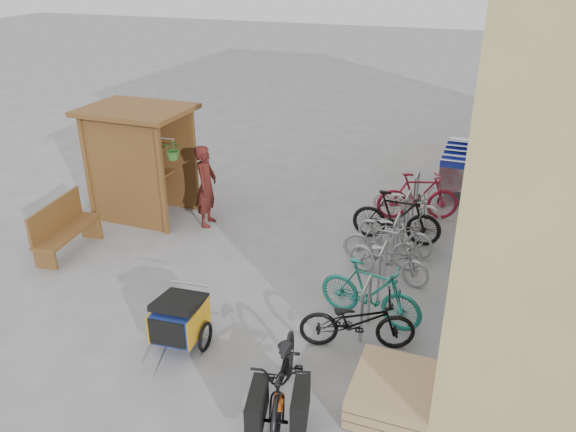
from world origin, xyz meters
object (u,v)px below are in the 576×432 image
(bench, at_px, (63,227))
(bike_6, at_px, (407,204))
(pallet_stack, at_px, (393,393))
(bike_1, at_px, (370,292))
(bike_5, at_px, (397,217))
(bike_4, at_px, (395,231))
(shopping_carts, at_px, (457,163))
(bike_7, at_px, (418,196))
(bike_3, at_px, (382,244))
(bike_0, at_px, (357,321))
(child_trailer, at_px, (179,318))
(kiosk, at_px, (136,147))
(bike_2, at_px, (389,258))
(person_kiosk, at_px, (206,186))
(cargo_bike, at_px, (284,377))

(bench, distance_m, bike_6, 6.92)
(pallet_stack, xyz_separation_m, bike_1, (-0.70, 1.73, 0.30))
(bike_1, bearing_deg, bike_5, 13.36)
(bike_4, relative_size, bike_5, 0.89)
(shopping_carts, distance_m, bike_7, 2.23)
(bike_3, height_order, bike_7, bike_7)
(bike_3, distance_m, bike_5, 1.07)
(bike_0, height_order, bike_5, bike_5)
(bike_1, distance_m, bike_7, 4.03)
(child_trailer, xyz_separation_m, bike_0, (2.43, 0.86, -0.02))
(bike_1, bearing_deg, kiosk, 79.89)
(child_trailer, relative_size, bike_6, 0.87)
(child_trailer, xyz_separation_m, bike_2, (2.47, 2.92, -0.06))
(bike_4, relative_size, bike_7, 0.89)
(kiosk, xyz_separation_m, bike_2, (5.60, -0.79, -1.15))
(kiosk, relative_size, bench, 1.48)
(person_kiosk, relative_size, bike_3, 1.17)
(bike_6, distance_m, bike_7, 0.35)
(bike_0, bearing_deg, bike_6, -16.26)
(bike_5, bearing_deg, bike_2, -174.28)
(bike_3, xyz_separation_m, bike_4, (0.11, 0.67, -0.04))
(bike_1, bearing_deg, pallet_stack, -147.00)
(kiosk, distance_m, bike_3, 5.52)
(kiosk, height_order, bench, kiosk)
(cargo_bike, distance_m, bike_4, 4.67)
(bike_0, height_order, bike_1, bike_1)
(pallet_stack, distance_m, cargo_bike, 1.40)
(bench, relative_size, bike_1, 1.00)
(pallet_stack, bearing_deg, child_trailer, 177.05)
(kiosk, distance_m, child_trailer, 4.97)
(bike_0, relative_size, bike_7, 0.95)
(bike_0, xyz_separation_m, bike_1, (0.03, 0.71, 0.07))
(kiosk, bearing_deg, bike_6, 16.37)
(bike_6, bearing_deg, bike_4, -160.51)
(child_trailer, distance_m, person_kiosk, 4.11)
(bike_7, bearing_deg, bike_1, 158.84)
(bike_2, relative_size, bike_4, 0.98)
(bike_2, bearing_deg, bike_0, -168.34)
(pallet_stack, height_order, bike_5, bike_5)
(child_trailer, relative_size, bike_2, 0.93)
(bike_2, bearing_deg, bike_5, 18.66)
(bench, xyz_separation_m, bike_2, (6.00, 1.21, -0.12))
(bike_3, bearing_deg, pallet_stack, -163.63)
(bike_2, bearing_deg, kiosk, 94.99)
(bench, xyz_separation_m, bike_4, (5.92, 2.27, -0.11))
(bench, bearing_deg, person_kiosk, 38.27)
(bike_6, height_order, bike_7, bike_7)
(bike_1, distance_m, bike_2, 1.36)
(cargo_bike, xyz_separation_m, person_kiosk, (-3.42, 4.44, 0.39))
(child_trailer, distance_m, bike_4, 4.65)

